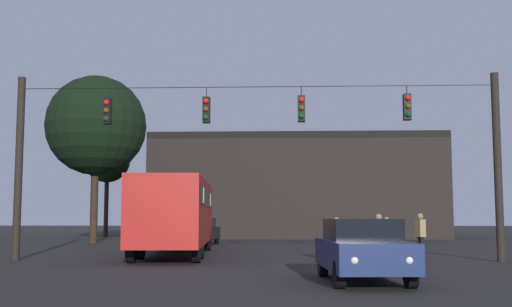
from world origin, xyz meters
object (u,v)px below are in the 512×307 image
object	(u,v)px
city_bus	(176,210)
pedestrian_crossing_right	(387,234)
pedestrian_crossing_left	(379,235)
pedestrian_near_bus	(337,237)
pedestrian_crossing_center	(421,233)
car_near_right	(362,249)
tree_behind_building	(107,160)
tree_left_silhouette	(96,126)
car_far_left	(199,231)

from	to	relation	value
city_bus	pedestrian_crossing_right	xyz separation A→B (m)	(8.48, -0.40, -0.99)
pedestrian_crossing_left	pedestrian_near_bus	xyz separation A→B (m)	(-1.40, 0.48, -0.08)
pedestrian_crossing_center	pedestrian_near_bus	bearing A→B (deg)	-160.87
car_near_right	tree_behind_building	bearing A→B (deg)	114.67
car_near_right	tree_left_silhouette	size ratio (longest dim) A/B	0.44
city_bus	pedestrian_near_bus	world-z (taller)	city_bus
pedestrian_crossing_right	pedestrian_near_bus	bearing A→B (deg)	-126.74
city_bus	pedestrian_crossing_left	world-z (taller)	city_bus
car_near_right	tree_behind_building	size ratio (longest dim) A/B	0.55
city_bus	car_near_right	size ratio (longest dim) A/B	2.52
pedestrian_near_bus	tree_left_silhouette	size ratio (longest dim) A/B	0.15
city_bus	tree_behind_building	xyz separation A→B (m)	(-9.92, 25.04, 4.31)
pedestrian_crossing_center	tree_behind_building	distance (m)	33.88
tree_behind_building	tree_left_silhouette	bearing A→B (deg)	-77.39
pedestrian_crossing_center	pedestrian_crossing_right	size ratio (longest dim) A/B	1.09
car_far_left	pedestrian_near_bus	distance (m)	14.74
pedestrian_near_bus	pedestrian_crossing_center	bearing A→B (deg)	19.13
car_far_left	tree_left_silhouette	world-z (taller)	tree_left_silhouette
city_bus	car_near_right	bearing A→B (deg)	-58.41
pedestrian_crossing_right	tree_behind_building	size ratio (longest dim) A/B	0.19
pedestrian_crossing_left	pedestrian_crossing_right	world-z (taller)	pedestrian_crossing_left
city_bus	car_near_right	xyz separation A→B (m)	(6.28, -10.21, -1.07)
car_near_right	tree_behind_building	distance (m)	39.17
pedestrian_near_bus	tree_behind_building	world-z (taller)	tree_behind_building
car_near_right	pedestrian_crossing_right	world-z (taller)	pedestrian_crossing_right
city_bus	car_far_left	xyz separation A→B (m)	(-0.33, 9.80, -1.07)
tree_behind_building	car_far_left	bearing A→B (deg)	-57.83
car_near_right	pedestrian_crossing_left	bearing A→B (deg)	77.83
car_near_right	pedestrian_crossing_center	world-z (taller)	pedestrian_crossing_center
pedestrian_crossing_left	pedestrian_near_bus	distance (m)	1.49
tree_left_silhouette	tree_behind_building	distance (m)	13.50
city_bus	car_far_left	world-z (taller)	city_bus
car_near_right	tree_left_silhouette	bearing A→B (deg)	120.94
pedestrian_crossing_center	tree_behind_building	bearing A→B (deg)	125.22
pedestrian_near_bus	pedestrian_crossing_left	bearing A→B (deg)	-19.04
pedestrian_crossing_right	pedestrian_near_bus	size ratio (longest dim) A/B	1.01
tree_behind_building	pedestrian_near_bus	bearing A→B (deg)	-60.40
car_far_left	pedestrian_crossing_center	bearing A→B (deg)	-51.24
pedestrian_crossing_center	tree_behind_building	xyz separation A→B (m)	(-19.31, 27.34, 5.21)
car_far_left	pedestrian_crossing_center	distance (m)	15.52
city_bus	tree_behind_building	world-z (taller)	tree_behind_building
pedestrian_crossing_right	tree_left_silhouette	world-z (taller)	tree_left_silhouette
pedestrian_crossing_left	pedestrian_crossing_right	size ratio (longest dim) A/B	1.07
car_near_right	car_far_left	bearing A→B (deg)	108.27
car_near_right	pedestrian_crossing_center	xyz separation A→B (m)	(3.11, 7.91, 0.17)
pedestrian_crossing_right	tree_behind_building	world-z (taller)	tree_behind_building
pedestrian_crossing_center	pedestrian_near_bus	xyz separation A→B (m)	(-3.15, -1.09, -0.09)
pedestrian_near_bus	pedestrian_crossing_right	bearing A→B (deg)	53.26
car_far_left	pedestrian_crossing_left	world-z (taller)	pedestrian_crossing_left
car_far_left	tree_left_silhouette	size ratio (longest dim) A/B	0.43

